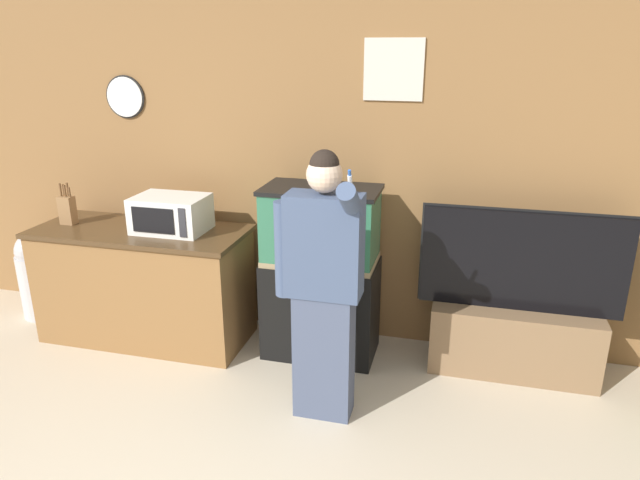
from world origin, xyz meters
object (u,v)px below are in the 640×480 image
Objects in this scene: tv_on_stand at (515,325)px; microwave at (171,214)px; knife_block at (67,209)px; trash_bin at (38,274)px; person_standing at (322,285)px; counter_island at (145,284)px; aquarium_on_stand at (321,273)px.

microwave is at bearing -176.48° from tv_on_stand.
trash_bin is at bearing 166.06° from knife_block.
counter_island is at bearing 158.43° from person_standing.
counter_island is 2.80m from tv_on_stand.
microwave is at bearing -176.30° from aquarium_on_stand.
tv_on_stand is (1.39, 0.08, -0.28)m from aquarium_on_stand.
aquarium_on_stand reaches higher than tv_on_stand.
microwave is 0.31× the size of person_standing.
trash_bin is (-1.09, 0.11, -0.07)m from counter_island.
knife_block reaches higher than tv_on_stand.
aquarium_on_stand is 0.80m from person_standing.
person_standing is (0.20, -0.73, 0.24)m from aquarium_on_stand.
knife_block is 0.81m from trash_bin.
tv_on_stand is 0.82× the size of person_standing.
tv_on_stand is (2.79, 0.18, -0.09)m from counter_island.
aquarium_on_stand is at bearing -0.16° from trash_bin.
microwave is at bearing 2.63° from knife_block.
trash_bin is at bearing 164.59° from person_standing.
person_standing is at bearing -15.41° from trash_bin.
tv_on_stand is at bearing 3.29° from knife_block.
knife_block is at bearing -176.71° from tv_on_stand.
trash_bin is at bearing -178.89° from tv_on_stand.
counter_island is at bearing -175.81° from aquarium_on_stand.
person_standing is 2.25× the size of trash_bin.
aquarium_on_stand is 0.76× the size of person_standing.
counter_island is 1.19× the size of tv_on_stand.
trash_bin is (-1.35, 0.08, -0.65)m from microwave.
aquarium_on_stand is at bearing 3.24° from knife_block.
microwave is 1.66× the size of knife_block.
trash_bin is (-3.88, -0.07, 0.02)m from tv_on_stand.
knife_block is (-0.61, -0.01, 0.57)m from counter_island.
knife_block is 2.04m from aquarium_on_stand.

